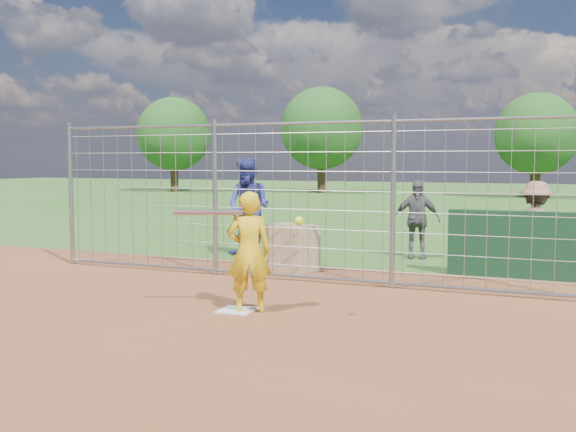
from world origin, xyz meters
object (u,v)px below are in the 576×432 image
at_px(bystander_b, 416,219).
at_px(bystander_c, 536,227).
at_px(batter, 249,252).
at_px(equipment_bin, 293,248).
at_px(bystander_a, 249,208).

relative_size(bystander_b, bystander_c, 0.98).
bearing_deg(batter, equipment_bin, -102.24).
xyz_separation_m(bystander_b, bystander_c, (2.20, -0.82, 0.01)).
height_order(batter, equipment_bin, batter).
distance_m(bystander_b, equipment_bin, 2.84).
relative_size(bystander_c, equipment_bin, 1.96).
bearing_deg(batter, bystander_b, -125.38).
height_order(batter, bystander_c, bystander_c).
height_order(bystander_b, equipment_bin, bystander_b).
bearing_deg(bystander_c, equipment_bin, 33.49).
distance_m(batter, bystander_b, 5.44).
bearing_deg(batter, bystander_c, -149.98).
bearing_deg(bystander_b, batter, -113.96).
height_order(bystander_a, equipment_bin, bystander_a).
xyz_separation_m(batter, bystander_c, (3.29, 4.50, 0.02)).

